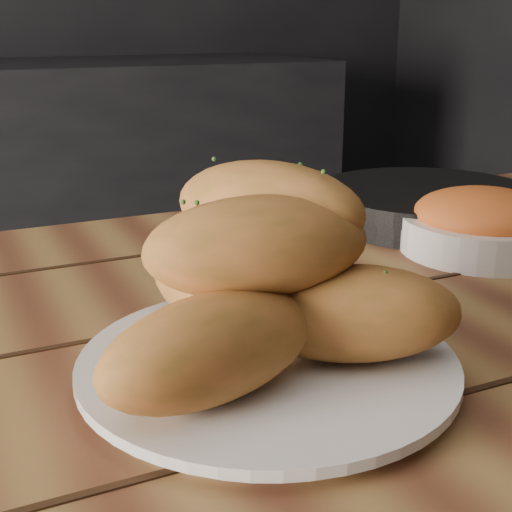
{
  "coord_description": "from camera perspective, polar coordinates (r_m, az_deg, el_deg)",
  "views": [
    {
      "loc": [
        0.34,
        -0.28,
        1.0
      ],
      "look_at": [
        0.55,
        0.16,
        0.84
      ],
      "focal_mm": 50.0,
      "sensor_mm": 36.0,
      "label": 1
    }
  ],
  "objects": [
    {
      "name": "bowl",
      "position": [
        0.85,
        17.73,
        2.45
      ],
      "size": [
        0.19,
        0.19,
        0.07
      ],
      "color": "white",
      "rests_on": "table"
    },
    {
      "name": "plate",
      "position": [
        0.53,
        0.93,
        -8.88
      ],
      "size": [
        0.28,
        0.28,
        0.02
      ],
      "color": "silver",
      "rests_on": "table"
    },
    {
      "name": "table",
      "position": [
        0.67,
        12.0,
        -13.0
      ],
      "size": [
        1.63,
        0.94,
        0.75
      ],
      "color": "olive",
      "rests_on": "ground"
    },
    {
      "name": "skillet",
      "position": [
        0.97,
        13.66,
        4.06
      ],
      "size": [
        0.42,
        0.28,
        0.05
      ],
      "color": "black",
      "rests_on": "table"
    },
    {
      "name": "bread_rolls",
      "position": [
        0.51,
        0.64,
        -1.98
      ],
      "size": [
        0.29,
        0.24,
        0.14
      ],
      "color": "#BB6834",
      "rests_on": "plate"
    }
  ]
}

